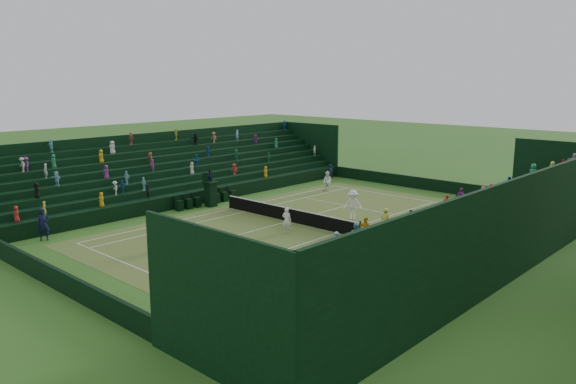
# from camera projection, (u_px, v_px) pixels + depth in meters

# --- Properties ---
(ground) EXTENTS (160.00, 160.00, 0.00)m
(ground) POSITION_uv_depth(u_px,v_px,m) (288.00, 222.00, 36.95)
(ground) COLOR #326821
(ground) RESTS_ON ground
(court_surface) EXTENTS (12.97, 26.77, 0.01)m
(court_surface) POSITION_uv_depth(u_px,v_px,m) (288.00, 222.00, 36.95)
(court_surface) COLOR #3A7226
(court_surface) RESTS_ON ground
(perimeter_wall_north) EXTENTS (17.17, 0.20, 1.00)m
(perimeter_wall_north) POSITION_uv_depth(u_px,v_px,m) (413.00, 182.00, 48.25)
(perimeter_wall_north) COLOR black
(perimeter_wall_north) RESTS_ON ground
(perimeter_wall_south) EXTENTS (17.17, 0.20, 1.00)m
(perimeter_wall_south) POSITION_uv_depth(u_px,v_px,m) (50.00, 275.00, 25.44)
(perimeter_wall_south) COLOR black
(perimeter_wall_south) RESTS_ON ground
(perimeter_wall_east) EXTENTS (0.20, 31.77, 1.00)m
(perimeter_wall_east) POSITION_uv_depth(u_px,v_px,m) (400.00, 239.00, 31.19)
(perimeter_wall_east) COLOR black
(perimeter_wall_east) RESTS_ON ground
(perimeter_wall_west) EXTENTS (0.20, 31.77, 1.00)m
(perimeter_wall_west) POSITION_uv_depth(u_px,v_px,m) (206.00, 196.00, 42.51)
(perimeter_wall_west) COLOR black
(perimeter_wall_west) RESTS_ON ground
(north_grandstand) EXTENTS (6.60, 32.00, 4.90)m
(north_grandstand) POSITION_uv_depth(u_px,v_px,m) (472.00, 235.00, 28.19)
(north_grandstand) COLOR black
(north_grandstand) RESTS_ON ground
(south_grandstand) EXTENTS (6.60, 32.00, 4.90)m
(south_grandstand) POSITION_uv_depth(u_px,v_px,m) (173.00, 176.00, 45.08)
(south_grandstand) COLOR black
(south_grandstand) RESTS_ON ground
(tennis_net) EXTENTS (11.67, 0.10, 1.06)m
(tennis_net) POSITION_uv_depth(u_px,v_px,m) (288.00, 214.00, 36.84)
(tennis_net) COLOR black
(tennis_net) RESTS_ON ground
(umpire_chair) EXTENTS (0.88, 0.88, 2.76)m
(umpire_chair) POSITION_uv_depth(u_px,v_px,m) (211.00, 191.00, 41.20)
(umpire_chair) COLOR black
(umpire_chair) RESTS_ON ground
(courtside_chairs) EXTENTS (0.49, 5.46, 1.06)m
(courtside_chairs) POSITION_uv_depth(u_px,v_px,m) (207.00, 200.00, 41.77)
(courtside_chairs) COLOR black
(courtside_chairs) RESTS_ON ground
(player_near_west) EXTENTS (0.98, 0.74, 1.80)m
(player_near_west) POSITION_uv_depth(u_px,v_px,m) (171.00, 234.00, 30.82)
(player_near_west) COLOR white
(player_near_west) RESTS_ON ground
(player_near_east) EXTENTS (0.68, 0.56, 1.60)m
(player_near_east) POSITION_uv_depth(u_px,v_px,m) (287.00, 220.00, 34.12)
(player_near_east) COLOR white
(player_near_east) RESTS_ON ground
(player_far_west) EXTENTS (0.83, 0.65, 1.68)m
(player_far_west) POSITION_uv_depth(u_px,v_px,m) (328.00, 181.00, 46.70)
(player_far_west) COLOR white
(player_far_west) RESTS_ON ground
(player_far_east) EXTENTS (1.47, 1.25, 1.97)m
(player_far_east) POSITION_uv_depth(u_px,v_px,m) (353.00, 205.00, 37.48)
(player_far_east) COLOR white
(player_far_east) RESTS_ON ground
(line_judge_north) EXTENTS (0.57, 0.70, 1.65)m
(line_judge_north) POSITION_uv_depth(u_px,v_px,m) (330.00, 173.00, 50.92)
(line_judge_north) COLOR black
(line_judge_north) RESTS_ON ground
(line_judge_south) EXTENTS (0.65, 0.80, 1.91)m
(line_judge_south) POSITION_uv_depth(u_px,v_px,m) (43.00, 225.00, 32.51)
(line_judge_south) COLOR black
(line_judge_south) RESTS_ON ground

